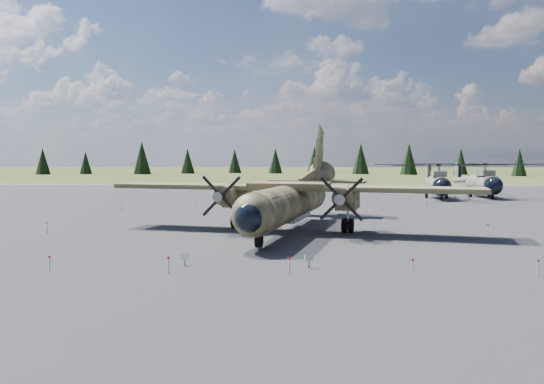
{
  "coord_description": "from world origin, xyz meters",
  "views": [
    {
      "loc": [
        2.17,
        -39.23,
        5.81
      ],
      "look_at": [
        0.53,
        2.0,
        3.03
      ],
      "focal_mm": 35.0,
      "sensor_mm": 36.0,
      "label": 1
    }
  ],
  "objects": [
    {
      "name": "barrier_fence",
      "position": [
        -0.46,
        -0.08,
        0.51
      ],
      "size": [
        33.12,
        29.62,
        0.85
      ],
      "color": "silver",
      "rests_on": "ground"
    },
    {
      "name": "info_placard_left",
      "position": [
        -3.57,
        -11.68,
        0.46
      ],
      "size": [
        0.44,
        0.19,
        0.69
      ],
      "rotation": [
        0.0,
        0.0,
        -0.02
      ],
      "color": "gray",
      "rests_on": "ground"
    },
    {
      "name": "treeline",
      "position": [
        6.51,
        -4.08,
        4.77
      ],
      "size": [
        299.94,
        300.39,
        10.76
      ],
      "color": "black",
      "rests_on": "ground"
    },
    {
      "name": "helicopter_near",
      "position": [
        21.97,
        33.92,
        3.39
      ],
      "size": [
        20.95,
        23.16,
        4.79
      ],
      "rotation": [
        0.0,
        0.0,
        -0.12
      ],
      "color": "gray",
      "rests_on": "ground"
    },
    {
      "name": "info_placard_right",
      "position": [
        3.01,
        -11.93,
        0.49
      ],
      "size": [
        0.51,
        0.34,
        0.74
      ],
      "rotation": [
        0.0,
        0.0,
        0.34
      ],
      "color": "gray",
      "rests_on": "ground"
    },
    {
      "name": "helicopter_mid",
      "position": [
        28.92,
        36.33,
        3.45
      ],
      "size": [
        19.61,
        22.84,
        4.87
      ],
      "rotation": [
        0.0,
        0.0,
        0.02
      ],
      "color": "gray",
      "rests_on": "ground"
    },
    {
      "name": "ground",
      "position": [
        0.0,
        0.0,
        0.0
      ],
      "size": [
        500.0,
        500.0,
        0.0
      ],
      "primitive_type": "plane",
      "color": "brown",
      "rests_on": "ground"
    },
    {
      "name": "transport_plane",
      "position": [
        2.15,
        2.65,
        2.73
      ],
      "size": [
        28.66,
        25.69,
        9.49
      ],
      "rotation": [
        0.0,
        0.0,
        -0.23
      ],
      "color": "#2D361D",
      "rests_on": "ground"
    },
    {
      "name": "apron",
      "position": [
        0.0,
        10.0,
        0.0
      ],
      "size": [
        120.0,
        120.0,
        0.04
      ],
      "primitive_type": "cube",
      "color": "slate",
      "rests_on": "ground"
    }
  ]
}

